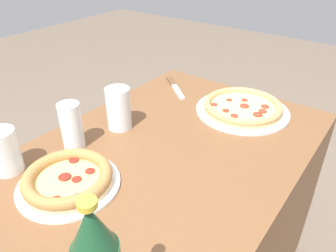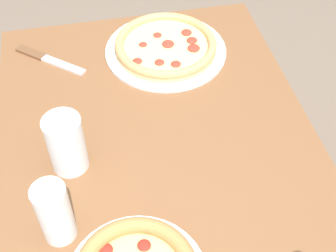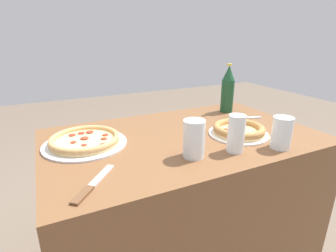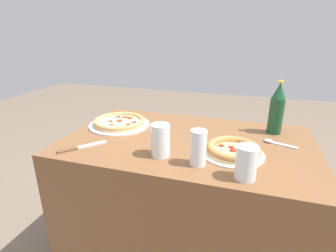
{
  "view_description": "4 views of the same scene",
  "coord_description": "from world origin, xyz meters",
  "px_view_note": "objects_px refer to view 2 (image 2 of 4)",
  "views": [
    {
      "loc": [
        0.59,
        0.49,
        1.27
      ],
      "look_at": [
        -0.07,
        0.0,
        0.78
      ],
      "focal_mm": 35.0,
      "sensor_mm": 36.0,
      "label": 1
    },
    {
      "loc": [
        0.59,
        -0.12,
        1.53
      ],
      "look_at": [
        -0.1,
        0.02,
        0.74
      ],
      "focal_mm": 50.0,
      "sensor_mm": 36.0,
      "label": 2
    },
    {
      "loc": [
        -0.53,
        -0.95,
        1.13
      ],
      "look_at": [
        -0.07,
        0.01,
        0.75
      ],
      "focal_mm": 28.0,
      "sensor_mm": 36.0,
      "label": 3
    },
    {
      "loc": [
        0.26,
        -1.15,
        1.21
      ],
      "look_at": [
        -0.11,
        0.02,
        0.75
      ],
      "focal_mm": 28.0,
      "sensor_mm": 36.0,
      "label": 4
    }
  ],
  "objects_px": {
    "pizza_pepperoni": "(166,46)",
    "glass_mango_juice": "(55,215)",
    "glass_water": "(67,146)",
    "knife": "(47,59)"
  },
  "relations": [
    {
      "from": "glass_water",
      "to": "knife",
      "type": "relative_size",
      "value": 0.76
    },
    {
      "from": "knife",
      "to": "glass_water",
      "type": "bearing_deg",
      "value": 6.19
    },
    {
      "from": "glass_mango_juice",
      "to": "glass_water",
      "type": "relative_size",
      "value": 1.04
    },
    {
      "from": "pizza_pepperoni",
      "to": "glass_water",
      "type": "bearing_deg",
      "value": -39.71
    },
    {
      "from": "pizza_pepperoni",
      "to": "glass_water",
      "type": "xyz_separation_m",
      "value": [
        0.34,
        -0.28,
        0.04
      ]
    },
    {
      "from": "glass_mango_juice",
      "to": "glass_water",
      "type": "xyz_separation_m",
      "value": [
        -0.17,
        0.03,
        -0.0
      ]
    },
    {
      "from": "pizza_pepperoni",
      "to": "glass_mango_juice",
      "type": "relative_size",
      "value": 2.31
    },
    {
      "from": "glass_mango_juice",
      "to": "knife",
      "type": "distance_m",
      "value": 0.54
    },
    {
      "from": "glass_mango_juice",
      "to": "glass_water",
      "type": "distance_m",
      "value": 0.17
    },
    {
      "from": "glass_water",
      "to": "knife",
      "type": "height_order",
      "value": "glass_water"
    }
  ]
}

